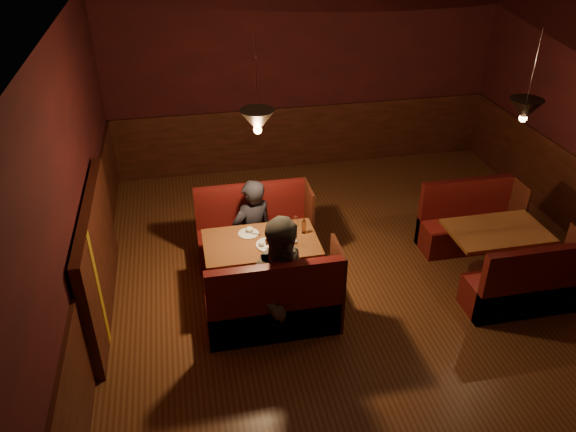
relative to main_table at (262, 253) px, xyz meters
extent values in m
cube|color=#5A2A15|center=(1.20, -0.35, -0.52)|extent=(6.00, 7.00, 0.01)
cube|color=black|center=(1.20, -0.35, 2.39)|extent=(6.00, 7.00, 0.01)
cube|color=black|center=(1.20, 3.15, 0.94)|extent=(6.00, 0.01, 2.90)
cube|color=black|center=(-1.80, -0.35, 0.94)|extent=(0.01, 7.00, 2.90)
cube|color=black|center=(1.20, 3.13, -0.01)|extent=(6.00, 0.04, 1.00)
cube|color=black|center=(-1.78, -0.35, -0.01)|extent=(0.04, 7.00, 1.00)
cube|color=black|center=(-1.72, 0.05, 0.14)|extent=(0.10, 2.20, 1.30)
cube|color=#AF8618|center=(-1.67, -0.50, 0.14)|extent=(0.01, 0.12, 1.30)
cylinder|color=#333333|center=(-0.01, 0.00, 1.94)|extent=(0.01, 0.01, 0.80)
cone|color=black|center=(-0.01, 0.00, 1.54)|extent=(0.34, 0.34, 0.22)
sphere|color=#FFBF72|center=(-0.01, 0.00, 1.45)|extent=(0.08, 0.08, 0.08)
cylinder|color=#333333|center=(2.67, -0.24, 1.94)|extent=(0.01, 0.01, 0.80)
cone|color=black|center=(2.67, -0.24, 1.54)|extent=(0.34, 0.34, 0.22)
sphere|color=#FFBF72|center=(2.67, -0.24, 1.45)|extent=(0.08, 0.08, 0.08)
cube|color=brown|center=(-0.01, 0.00, 0.13)|extent=(1.24, 0.75, 0.04)
cylinder|color=black|center=(-0.01, 0.00, -0.20)|extent=(0.12, 0.12, 0.62)
cylinder|color=black|center=(-0.01, 0.00, -0.50)|extent=(0.50, 0.50, 0.04)
cylinder|color=silver|center=(0.04, -0.10, 0.16)|extent=(0.25, 0.25, 0.02)
cube|color=black|center=(0.07, -0.08, 0.18)|extent=(0.08, 0.07, 0.03)
ellipsoid|color=silver|center=(-0.02, -0.11, 0.19)|extent=(0.06, 0.06, 0.05)
cube|color=tan|center=(0.06, -0.19, 0.18)|extent=(0.08, 0.07, 0.03)
cylinder|color=silver|center=(0.05, -0.20, 0.17)|extent=(0.10, 0.07, 0.01)
cylinder|color=silver|center=(-0.12, 0.17, 0.16)|extent=(0.23, 0.23, 0.01)
ellipsoid|color=beige|center=(-0.11, 0.21, 0.19)|extent=(0.09, 0.09, 0.05)
cube|color=silver|center=(-0.08, 0.14, 0.17)|extent=(0.16, 0.10, 0.00)
cylinder|color=white|center=(0.28, 0.04, 0.19)|extent=(0.05, 0.05, 0.07)
cylinder|color=white|center=(0.42, 0.21, 0.22)|extent=(0.07, 0.07, 0.13)
cylinder|color=white|center=(0.38, -0.16, 0.22)|extent=(0.07, 0.07, 0.13)
cylinder|color=#47230F|center=(0.48, 0.07, 0.22)|extent=(0.05, 0.05, 0.14)
cylinder|color=#47230F|center=(0.48, 0.07, 0.33)|extent=(0.02, 0.02, 0.06)
ellipsoid|color=white|center=(0.33, -0.10, 0.17)|extent=(0.09, 0.07, 0.04)
cube|color=#53110F|center=(-0.01, 0.64, -0.31)|extent=(1.33, 0.49, 0.40)
cube|color=#53110F|center=(-0.01, 0.83, -0.05)|extent=(1.33, 0.11, 0.93)
cube|color=black|center=(0.67, 0.64, -0.05)|extent=(0.04, 0.49, 0.93)
cube|color=#53110F|center=(-0.01, -0.65, -0.31)|extent=(1.33, 0.49, 0.40)
cube|color=#53110F|center=(-0.01, -0.84, -0.05)|extent=(1.33, 0.11, 0.93)
cube|color=black|center=(0.67, -0.65, -0.05)|extent=(0.04, 0.49, 0.93)
cube|color=brown|center=(2.67, -0.24, 0.09)|extent=(1.10, 0.71, 0.04)
cylinder|color=black|center=(2.67, -0.24, -0.22)|extent=(0.12, 0.12, 0.58)
cylinder|color=black|center=(2.67, -0.24, -0.50)|extent=(0.46, 0.46, 0.03)
cube|color=#53110F|center=(2.67, 0.36, -0.33)|extent=(1.19, 0.46, 0.37)
cube|color=#53110F|center=(2.67, 0.54, -0.08)|extent=(1.19, 0.10, 0.87)
cube|color=black|center=(3.28, 0.36, -0.08)|extent=(0.03, 0.46, 0.87)
cube|color=#53110F|center=(2.67, -0.84, -0.33)|extent=(1.19, 0.46, 0.37)
cube|color=#53110F|center=(2.67, -1.02, -0.08)|extent=(1.19, 0.10, 0.87)
cube|color=black|center=(3.28, -0.84, -0.08)|extent=(0.03, 0.46, 0.87)
imported|color=black|center=(-0.03, 0.57, 0.22)|extent=(0.63, 0.53, 1.47)
imported|color=#3E3A32|center=(0.12, -0.70, 0.32)|extent=(0.82, 0.64, 1.67)
camera|label=1|loc=(-0.75, -5.04, 3.51)|focal=35.00mm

